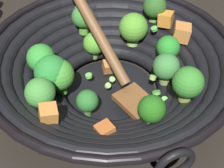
% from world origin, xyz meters
% --- Properties ---
extents(ground_plane, '(4.00, 4.00, 0.00)m').
position_xyz_m(ground_plane, '(0.00, 0.00, 0.00)').
color(ground_plane, '#28231E').
extents(wok, '(0.43, 0.43, 0.22)m').
position_xyz_m(wok, '(0.00, 0.00, 0.07)').
color(wok, black).
rests_on(wok, ground).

